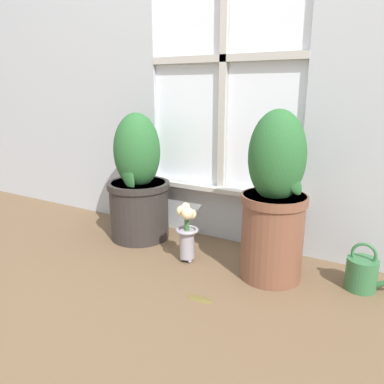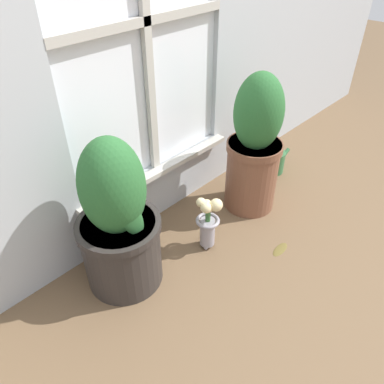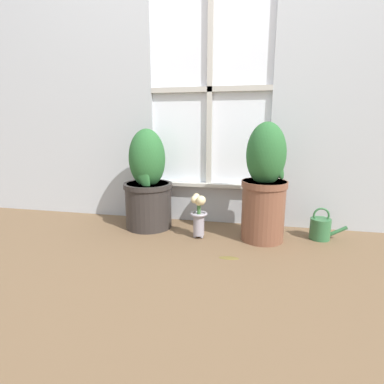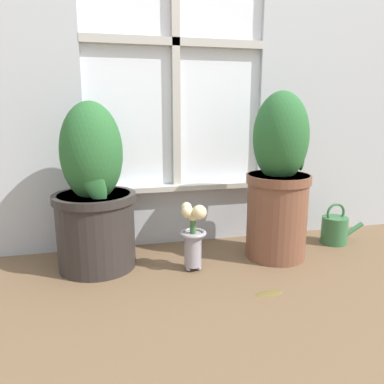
{
  "view_description": "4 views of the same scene",
  "coord_description": "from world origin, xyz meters",
  "views": [
    {
      "loc": [
        0.84,
        -1.16,
        0.8
      ],
      "look_at": [
        -0.01,
        0.3,
        0.33
      ],
      "focal_mm": 35.0,
      "sensor_mm": 36.0,
      "label": 1
    },
    {
      "loc": [
        -0.97,
        -0.57,
        1.28
      ],
      "look_at": [
        -0.02,
        0.34,
        0.28
      ],
      "focal_mm": 35.0,
      "sensor_mm": 36.0,
      "label": 2
    },
    {
      "loc": [
        0.33,
        -1.52,
        0.7
      ],
      "look_at": [
        -0.06,
        0.29,
        0.29
      ],
      "focal_mm": 28.0,
      "sensor_mm": 36.0,
      "label": 3
    },
    {
      "loc": [
        -0.36,
        -1.14,
        0.65
      ],
      "look_at": [
        0.01,
        0.33,
        0.31
      ],
      "focal_mm": 35.0,
      "sensor_mm": 36.0,
      "label": 4
    }
  ],
  "objects": [
    {
      "name": "ground_plane",
      "position": [
        0.0,
        0.0,
        0.0
      ],
      "size": [
        10.0,
        10.0,
        0.0
      ],
      "primitive_type": "plane",
      "color": "brown"
    },
    {
      "name": "potted_plant_left",
      "position": [
        -0.39,
        0.38,
        0.3
      ],
      "size": [
        0.34,
        0.34,
        0.68
      ],
      "color": "#2D2826",
      "rests_on": "ground_plane"
    },
    {
      "name": "potted_plant_right",
      "position": [
        0.39,
        0.3,
        0.34
      ],
      "size": [
        0.28,
        0.28,
        0.72
      ],
      "color": "brown",
      "rests_on": "ground_plane"
    },
    {
      "name": "watering_can",
      "position": [
        0.75,
        0.39,
        0.07
      ],
      "size": [
        0.22,
        0.12,
        0.2
      ],
      "color": "#336B3D",
      "rests_on": "ground_plane"
    },
    {
      "name": "flower_vase",
      "position": [
        -0.01,
        0.25,
        0.16
      ],
      "size": [
        0.11,
        0.11,
        0.28
      ],
      "color": "#99939E",
      "rests_on": "ground_plane"
    },
    {
      "name": "fallen_leaf",
      "position": [
        0.21,
        -0.01,
        0.0
      ],
      "size": [
        0.11,
        0.05,
        0.01
      ],
      "color": "brown",
      "rests_on": "ground_plane"
    }
  ]
}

